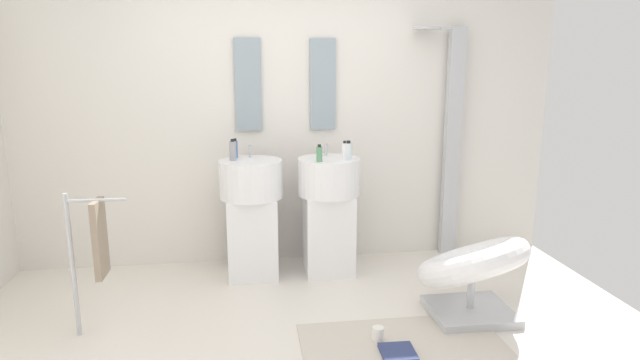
{
  "coord_description": "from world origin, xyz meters",
  "views": [
    {
      "loc": [
        -0.34,
        -2.93,
        1.72
      ],
      "look_at": [
        0.15,
        0.55,
        0.95
      ],
      "focal_mm": 29.38,
      "sensor_mm": 36.0,
      "label": 1
    }
  ],
  "objects_px": {
    "soap_bottle_grey": "(233,151)",
    "pedestal_sink_left": "(252,212)",
    "lounge_chair": "(472,269)",
    "towel_rack": "(95,242)",
    "pedestal_sink_right": "(329,209)",
    "soap_bottle_white": "(344,151)",
    "soap_bottle_black": "(233,153)",
    "coffee_mug": "(378,334)",
    "soap_bottle_blue": "(235,149)",
    "soap_bottle_green": "(319,154)",
    "soap_bottle_clear": "(348,151)",
    "magazine_navy": "(398,352)",
    "shower_column": "(451,139)"
  },
  "relations": [
    {
      "from": "soap_bottle_clear",
      "to": "soap_bottle_white",
      "type": "bearing_deg",
      "value": -176.23
    },
    {
      "from": "soap_bottle_white",
      "to": "shower_column",
      "type": "bearing_deg",
      "value": 20.62
    },
    {
      "from": "coffee_mug",
      "to": "soap_bottle_black",
      "type": "relative_size",
      "value": 0.71
    },
    {
      "from": "soap_bottle_black",
      "to": "soap_bottle_white",
      "type": "relative_size",
      "value": 0.83
    },
    {
      "from": "shower_column",
      "to": "soap_bottle_white",
      "type": "xyz_separation_m",
      "value": [
        -1.05,
        -0.39,
        -0.03
      ]
    },
    {
      "from": "lounge_chair",
      "to": "magazine_navy",
      "type": "xyz_separation_m",
      "value": [
        -0.65,
        -0.44,
        -0.33
      ]
    },
    {
      "from": "shower_column",
      "to": "soap_bottle_clear",
      "type": "distance_m",
      "value": 1.09
    },
    {
      "from": "soap_bottle_black",
      "to": "soap_bottle_grey",
      "type": "distance_m",
      "value": 0.02
    },
    {
      "from": "soap_bottle_white",
      "to": "soap_bottle_green",
      "type": "height_order",
      "value": "soap_bottle_white"
    },
    {
      "from": "soap_bottle_blue",
      "to": "soap_bottle_grey",
      "type": "bearing_deg",
      "value": -98.85
    },
    {
      "from": "coffee_mug",
      "to": "soap_bottle_white",
      "type": "relative_size",
      "value": 0.59
    },
    {
      "from": "soap_bottle_grey",
      "to": "soap_bottle_blue",
      "type": "relative_size",
      "value": 1.08
    },
    {
      "from": "pedestal_sink_left",
      "to": "soap_bottle_blue",
      "type": "xyz_separation_m",
      "value": [
        -0.12,
        0.13,
        0.51
      ]
    },
    {
      "from": "towel_rack",
      "to": "soap_bottle_green",
      "type": "relative_size",
      "value": 6.96
    },
    {
      "from": "lounge_chair",
      "to": "soap_bottle_white",
      "type": "xyz_separation_m",
      "value": [
        -0.75,
        0.85,
        0.7
      ]
    },
    {
      "from": "shower_column",
      "to": "magazine_navy",
      "type": "distance_m",
      "value": 2.2
    },
    {
      "from": "magazine_navy",
      "to": "coffee_mug",
      "type": "bearing_deg",
      "value": 116.5
    },
    {
      "from": "shower_column",
      "to": "coffee_mug",
      "type": "bearing_deg",
      "value": -124.27
    },
    {
      "from": "pedestal_sink_left",
      "to": "soap_bottle_black",
      "type": "bearing_deg",
      "value": 174.03
    },
    {
      "from": "soap_bottle_grey",
      "to": "pedestal_sink_left",
      "type": "bearing_deg",
      "value": -2.8
    },
    {
      "from": "pedestal_sink_left",
      "to": "lounge_chair",
      "type": "relative_size",
      "value": 0.99
    },
    {
      "from": "magazine_navy",
      "to": "coffee_mug",
      "type": "distance_m",
      "value": 0.19
    },
    {
      "from": "pedestal_sink_right",
      "to": "shower_column",
      "type": "distance_m",
      "value": 1.31
    },
    {
      "from": "soap_bottle_black",
      "to": "soap_bottle_white",
      "type": "height_order",
      "value": "soap_bottle_white"
    },
    {
      "from": "soap_bottle_white",
      "to": "soap_bottle_grey",
      "type": "distance_m",
      "value": 0.89
    },
    {
      "from": "pedestal_sink_right",
      "to": "pedestal_sink_left",
      "type": "bearing_deg",
      "value": 180.0
    },
    {
      "from": "lounge_chair",
      "to": "soap_bottle_grey",
      "type": "distance_m",
      "value": 2.02
    },
    {
      "from": "coffee_mug",
      "to": "soap_bottle_white",
      "type": "height_order",
      "value": "soap_bottle_white"
    },
    {
      "from": "magazine_navy",
      "to": "soap_bottle_blue",
      "type": "xyz_separation_m",
      "value": [
        -0.96,
        1.52,
        1.03
      ]
    },
    {
      "from": "shower_column",
      "to": "soap_bottle_blue",
      "type": "xyz_separation_m",
      "value": [
        -1.91,
        -0.16,
        -0.03
      ]
    },
    {
      "from": "coffee_mug",
      "to": "soap_bottle_blue",
      "type": "height_order",
      "value": "soap_bottle_blue"
    },
    {
      "from": "pedestal_sink_left",
      "to": "towel_rack",
      "type": "xyz_separation_m",
      "value": [
        -0.99,
        -0.85,
        0.08
      ]
    },
    {
      "from": "pedestal_sink_left",
      "to": "soap_bottle_green",
      "type": "distance_m",
      "value": 0.75
    },
    {
      "from": "pedestal_sink_right",
      "to": "soap_bottle_green",
      "type": "bearing_deg",
      "value": -124.9
    },
    {
      "from": "soap_bottle_black",
      "to": "towel_rack",
      "type": "bearing_deg",
      "value": -134.64
    },
    {
      "from": "magazine_navy",
      "to": "soap_bottle_grey",
      "type": "bearing_deg",
      "value": 126.5
    },
    {
      "from": "magazine_navy",
      "to": "soap_bottle_clear",
      "type": "bearing_deg",
      "value": 94.37
    },
    {
      "from": "lounge_chair",
      "to": "towel_rack",
      "type": "xyz_separation_m",
      "value": [
        -2.49,
        0.1,
        0.28
      ]
    },
    {
      "from": "pedestal_sink_left",
      "to": "towel_rack",
      "type": "relative_size",
      "value": 1.14
    },
    {
      "from": "lounge_chair",
      "to": "coffee_mug",
      "type": "bearing_deg",
      "value": -159.93
    },
    {
      "from": "lounge_chair",
      "to": "soap_bottle_clear",
      "type": "xyz_separation_m",
      "value": [
        -0.71,
        0.85,
        0.7
      ]
    },
    {
      "from": "coffee_mug",
      "to": "soap_bottle_green",
      "type": "bearing_deg",
      "value": 101.76
    },
    {
      "from": "coffee_mug",
      "to": "soap_bottle_blue",
      "type": "distance_m",
      "value": 1.9
    },
    {
      "from": "soap_bottle_black",
      "to": "soap_bottle_green",
      "type": "bearing_deg",
      "value": -12.81
    },
    {
      "from": "towel_rack",
      "to": "magazine_navy",
      "type": "xyz_separation_m",
      "value": [
        1.84,
        -0.54,
        -0.61
      ]
    },
    {
      "from": "towel_rack",
      "to": "soap_bottle_clear",
      "type": "xyz_separation_m",
      "value": [
        1.77,
        0.75,
        0.42
      ]
    },
    {
      "from": "soap_bottle_clear",
      "to": "soap_bottle_green",
      "type": "height_order",
      "value": "soap_bottle_clear"
    },
    {
      "from": "towel_rack",
      "to": "pedestal_sink_right",
      "type": "bearing_deg",
      "value": 27.67
    },
    {
      "from": "soap_bottle_blue",
      "to": "towel_rack",
      "type": "bearing_deg",
      "value": -131.64
    },
    {
      "from": "towel_rack",
      "to": "soap_bottle_white",
      "type": "height_order",
      "value": "soap_bottle_white"
    }
  ]
}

